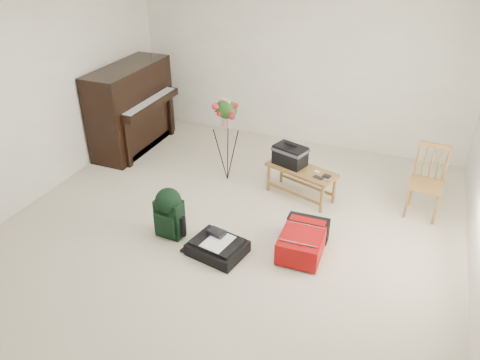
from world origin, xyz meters
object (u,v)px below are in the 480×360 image
at_px(bench, 292,161).
at_px(red_suitcase, 304,238).
at_px(piano, 132,110).
at_px(dining_chair, 427,182).
at_px(flower_stand, 227,141).
at_px(green_backpack, 169,211).
at_px(black_duffel, 218,247).

relative_size(bench, red_suitcase, 1.45).
height_order(piano, dining_chair, piano).
bearing_deg(flower_stand, red_suitcase, -25.74).
bearing_deg(bench, dining_chair, 25.52).
height_order(piano, flower_stand, piano).
bearing_deg(piano, flower_stand, -13.67).
bearing_deg(bench, flower_stand, -165.10).
distance_m(piano, flower_stand, 1.75).
bearing_deg(red_suitcase, green_backpack, -170.01).
relative_size(bench, flower_stand, 0.81).
distance_m(piano, bench, 2.65).
bearing_deg(dining_chair, bench, -169.19).
relative_size(green_backpack, flower_stand, 0.50).
height_order(dining_chair, flower_stand, flower_stand).
relative_size(bench, green_backpack, 1.61).
distance_m(black_duffel, flower_stand, 1.65).
bearing_deg(green_backpack, bench, 56.89).
relative_size(piano, red_suitcase, 2.29).
height_order(black_duffel, green_backpack, green_backpack).
bearing_deg(red_suitcase, bench, 111.80).
distance_m(dining_chair, flower_stand, 2.47).
xyz_separation_m(dining_chair, green_backpack, (-2.55, -1.52, -0.09)).
relative_size(dining_chair, red_suitcase, 1.31).
xyz_separation_m(black_duffel, flower_stand, (-0.53, 1.49, 0.49)).
relative_size(dining_chair, black_duffel, 1.37).
xyz_separation_m(piano, green_backpack, (1.62, -1.81, -0.27)).
height_order(bench, green_backpack, bench).
xyz_separation_m(dining_chair, red_suitcase, (-1.11, -1.22, -0.27)).
relative_size(red_suitcase, black_duffel, 1.04).
height_order(green_backpack, flower_stand, flower_stand).
xyz_separation_m(bench, black_duffel, (-0.37, -1.43, -0.39)).
relative_size(bench, dining_chair, 1.10).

